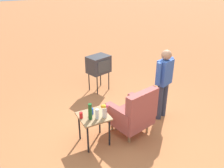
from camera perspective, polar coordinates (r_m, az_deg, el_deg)
ground_plane at (r=5.16m, az=4.29°, el=-11.21°), size 60.00×60.00×0.00m
armchair at (r=4.80m, az=5.33°, el=-7.09°), size 0.91×0.93×1.06m
side_table at (r=4.53m, az=-4.51°, el=-8.73°), size 0.56×0.56×0.63m
tv_on_stand at (r=6.50m, az=-3.32°, el=4.77°), size 0.70×0.59×1.03m
person_standing at (r=5.26m, az=12.59°, el=0.85°), size 0.54×0.33×1.64m
soda_can_red at (r=4.40m, az=-7.60°, el=-7.62°), size 0.07×0.07×0.12m
soda_can_blue at (r=4.50m, az=-4.99°, el=-6.68°), size 0.07×0.07×0.12m
bottle_wine_green at (r=4.31m, az=-5.39°, el=-6.75°), size 0.07×0.07×0.32m
bottle_short_clear at (r=4.34m, az=-3.67°, el=-7.35°), size 0.06×0.06×0.20m
flower_vase at (r=4.35m, az=-1.81°, el=-6.44°), size 0.15×0.10×0.27m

